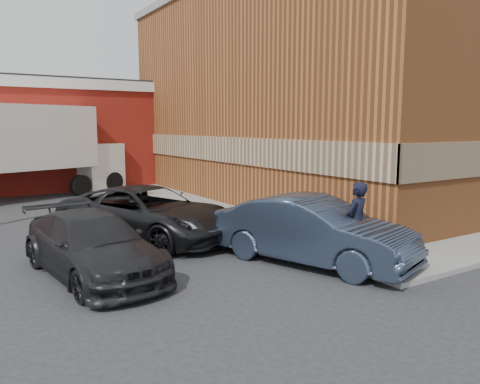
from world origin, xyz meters
TOP-DOWN VIEW (x-y plane):
  - ground at (0.00, 0.00)m, footprint 90.00×90.00m
  - brick_building at (8.50, 9.00)m, footprint 14.25×18.25m
  - sidewalk_west at (0.60, 9.00)m, footprint 1.80×18.00m
  - man at (-0.20, -0.28)m, footprint 0.77×0.60m
  - sedan at (-0.80, 0.50)m, footprint 3.19×5.08m
  - suv_a at (-3.23, 4.77)m, footprint 4.61×6.07m
  - suv_b at (-5.42, 2.36)m, footprint 2.47×4.87m
  - box_truck at (-4.56, 15.20)m, footprint 8.73×5.09m

SIDE VIEW (x-z plane):
  - ground at x=0.00m, z-range 0.00..0.00m
  - sidewalk_west at x=0.60m, z-range 0.00..0.12m
  - suv_b at x=-5.42m, z-range 0.00..1.35m
  - suv_a at x=-3.23m, z-range 0.00..1.53m
  - sedan at x=-0.80m, z-range 0.00..1.58m
  - man at x=-0.20m, z-range 0.12..1.99m
  - box_truck at x=-4.56m, z-range 0.32..4.46m
  - brick_building at x=8.50m, z-range 0.00..9.36m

